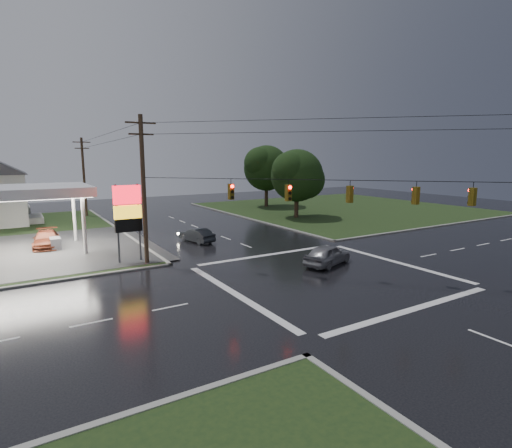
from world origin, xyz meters
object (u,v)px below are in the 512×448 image
pylon_sign (128,211)px  car_pump (46,239)px  tree_ne_far (267,168)px  tree_ne_near (298,176)px  car_north (197,235)px  car_crossing (327,255)px  utility_pole_n (84,176)px  utility_pole_nw (144,188)px

pylon_sign → car_pump: bearing=119.2°
tree_ne_far → tree_ne_near: bearing=-104.1°
car_north → car_crossing: bearing=98.8°
car_crossing → car_pump: (-17.51, 17.49, -0.04)m
utility_pole_n → car_crossing: 37.95m
tree_ne_near → tree_ne_far: tree_ne_far is taller
utility_pole_nw → car_pump: 12.80m
pylon_sign → car_north: size_ratio=1.48×
pylon_sign → utility_pole_nw: 2.22m
utility_pole_n → car_pump: bearing=-108.3°
pylon_sign → car_north: 9.05m
tree_ne_near → utility_pole_nw: bearing=-152.1°
car_crossing → utility_pole_nw: bearing=37.6°
pylon_sign → tree_ne_near: bearing=25.0°
utility_pole_n → car_crossing: size_ratio=2.29×
utility_pole_nw → car_north: (6.27, 5.22, -5.06)m
utility_pole_nw → tree_ne_near: (23.64, 12.49, -0.16)m
car_north → utility_pole_n: bearing=-88.3°
pylon_sign → car_pump: (-5.08, 9.11, -3.27)m
utility_pole_nw → car_crossing: size_ratio=2.40×
utility_pole_nw → tree_ne_near: bearing=27.9°
tree_ne_near → tree_ne_far: 12.39m
car_crossing → tree_ne_far: bearing=-45.1°
utility_pole_nw → utility_pole_n: 28.50m
utility_pole_nw → tree_ne_far: utility_pole_nw is taller
utility_pole_n → tree_ne_near: bearing=-34.1°
utility_pole_n → car_north: 24.58m
car_north → car_crossing: size_ratio=0.88×
tree_ne_near → tree_ne_far: bearing=75.9°
car_pump → car_north: bearing=-15.2°
utility_pole_nw → utility_pole_n: size_ratio=1.05×
tree_ne_near → car_crossing: 23.81m
utility_pole_n → tree_ne_far: 26.96m
car_crossing → car_pump: size_ratio=0.90×
tree_ne_far → car_crossing: (-15.22, -31.88, -5.40)m
utility_pole_nw → car_pump: size_ratio=2.16×
car_north → car_crossing: car_crossing is taller
utility_pole_nw → utility_pole_n: bearing=90.0°
tree_ne_far → car_pump: (-32.73, -14.39, -5.44)m
tree_ne_far → car_pump: tree_ne_far is taller
car_pump → pylon_sign: bearing=-54.5°
car_north → tree_ne_far: bearing=-150.0°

